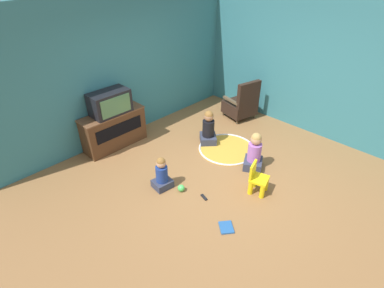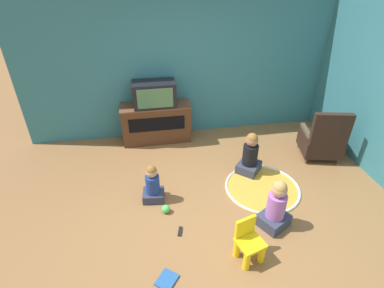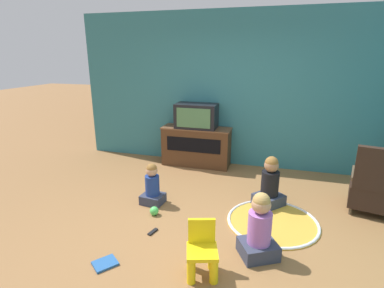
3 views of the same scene
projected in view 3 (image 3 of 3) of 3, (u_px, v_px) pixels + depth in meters
name	position (u px, v px, depth m)	size (l,w,h in m)	color
ground_plane	(203.00, 229.00, 3.62)	(30.00, 30.00, 0.00)	olive
wall_back	(229.00, 91.00, 5.46)	(5.75, 0.12, 2.78)	teal
tv_cabinet	(196.00, 146.00, 5.62)	(1.28, 0.44, 0.73)	#4C2D19
television	(196.00, 116.00, 5.45)	(0.75, 0.42, 0.44)	black
black_armchair	(377.00, 189.00, 3.90)	(0.75, 0.73, 0.95)	brown
yellow_kid_chair	(202.00, 254.00, 2.83)	(0.36, 0.35, 0.53)	yellow
play_mat	(273.00, 222.00, 3.76)	(1.14, 1.14, 0.04)	gold
child_watching_left	(270.00, 185.00, 4.10)	(0.48, 0.49, 0.72)	#33384C
child_watching_center	(152.00, 186.00, 4.18)	(0.33, 0.30, 0.59)	#33384C
child_watching_right	(259.00, 230.00, 3.06)	(0.48, 0.46, 0.72)	#33384C
toy_ball	(154.00, 211.00, 3.92)	(0.12, 0.12, 0.12)	#4CCC59
book	(105.00, 263.00, 3.01)	(0.29, 0.30, 0.02)	#235699
remote_control	(153.00, 232.00, 3.55)	(0.08, 0.16, 0.02)	black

